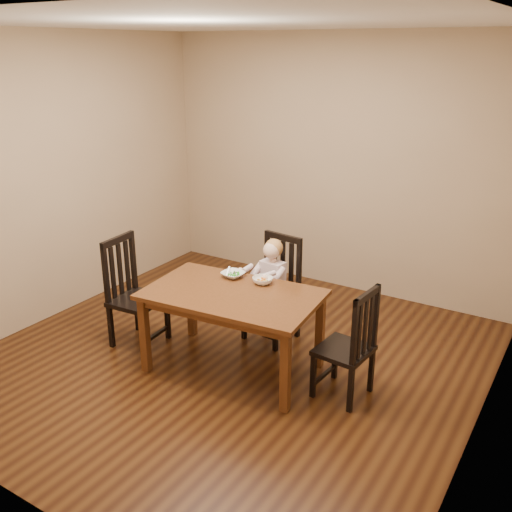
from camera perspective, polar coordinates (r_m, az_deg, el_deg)
The scene contains 9 objects.
room at distance 4.49m, azimuth -2.83°, elevation 4.79°, with size 4.01×4.01×2.71m.
dining_table at distance 4.60m, azimuth -2.38°, elevation -4.59°, with size 1.46×0.96×0.69m.
chair_child at distance 5.19m, azimuth 1.86°, elevation -3.42°, with size 0.46×0.44×0.96m.
chair_left at distance 5.20m, azimuth -12.21°, elevation -3.69°, with size 0.44×0.46×0.99m.
chair_right at distance 4.38m, azimuth 9.34°, elevation -8.87°, with size 0.41×0.42×0.91m.
toddler at distance 5.10m, azimuth 1.54°, elevation -2.31°, with size 0.29×0.36×0.49m, color silver, non-canonical shape.
bowl_peas at distance 4.86m, azimuth -2.31°, elevation -1.86°, with size 0.19×0.19×0.05m, color white.
bowl_veg at distance 4.72m, azimuth 0.67°, elevation -2.45°, with size 0.17×0.17×0.05m, color white.
fork at distance 4.85m, azimuth -2.84°, elevation -1.63°, with size 0.05×0.11×0.05m.
Camera 1 is at (2.47, -3.54, 2.55)m, focal length 40.00 mm.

